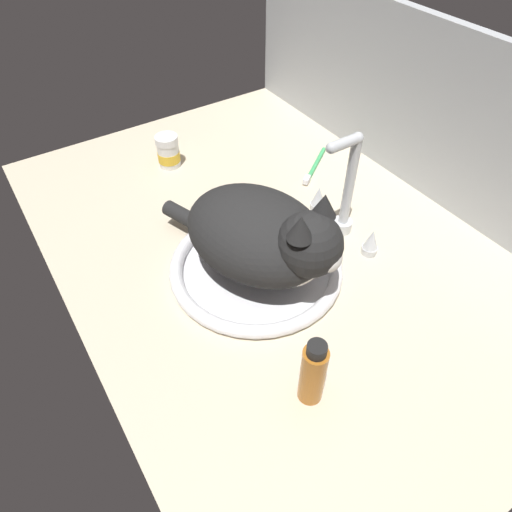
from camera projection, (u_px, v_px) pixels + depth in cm
name	position (u px, v px, depth cm)	size (l,w,h in cm)	color
countertop	(266.00, 247.00, 95.16)	(117.32, 78.79, 3.00)	beige
backsplash_wall	(423.00, 115.00, 98.17)	(117.32, 2.40, 38.84)	#B2B7BC
sink_basin	(256.00, 267.00, 87.66)	(33.10, 33.10, 2.54)	white
faucet	(345.00, 199.00, 90.62)	(19.73, 9.07, 22.96)	silver
cat	(266.00, 236.00, 80.34)	(39.18, 28.38, 18.94)	black
pill_bottle	(168.00, 152.00, 111.19)	(5.51, 5.51, 8.03)	white
amber_bottle	(313.00, 373.00, 65.73)	(3.80, 3.80, 13.12)	#B2661E
toothbrush	(314.00, 166.00, 112.31)	(10.48, 14.19, 1.70)	#3FB266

